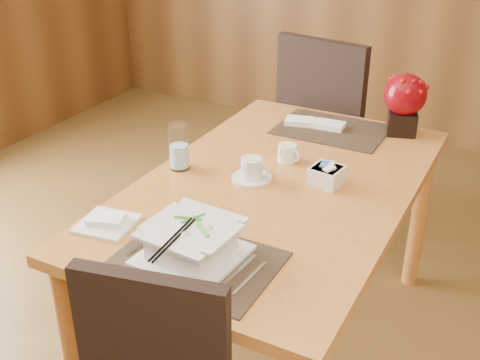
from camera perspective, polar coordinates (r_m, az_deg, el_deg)
The scene contains 12 objects.
dining_table at distance 2.18m, azimuth 3.51°, elevation -2.52°, with size 0.90×1.50×0.75m.
placemat_near at distance 1.71m, azimuth -4.18°, elevation -7.70°, with size 0.45×0.33×0.01m, color black.
placemat_far at distance 2.59m, azimuth 8.66°, elevation 4.77°, with size 0.45×0.33×0.01m, color black.
soup_setting at distance 1.70m, azimuth -4.60°, elevation -5.96°, with size 0.29×0.29×0.11m.
coffee_cup at distance 2.13m, azimuth 1.11°, elevation 0.93°, with size 0.15×0.15×0.08m.
water_glass at distance 2.21m, azimuth -5.81°, elevation 3.16°, with size 0.08×0.08×0.17m, color white.
creamer_jug at distance 2.28m, azimuth 4.49°, elevation 2.58°, with size 0.09×0.09×0.07m, color silver, non-canonical shape.
sugar_caddy at distance 2.13m, azimuth 8.22°, elevation 0.43°, with size 0.11×0.11×0.06m, color silver.
berry_decor at distance 2.57m, azimuth 15.36°, elevation 7.30°, with size 0.17×0.17×0.26m.
napkins_far at distance 2.61m, azimuth 7.28°, elevation 5.34°, with size 0.25×0.09×0.02m, color white, non-canonical shape.
bread_plate at distance 1.92m, azimuth -12.52°, elevation -4.07°, with size 0.16×0.16×0.01m, color silver.
far_chair at distance 3.11m, azimuth 8.54°, elevation 5.32°, with size 0.56×0.56×1.04m.
Camera 1 is at (0.76, -1.13, 1.73)m, focal length 45.00 mm.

